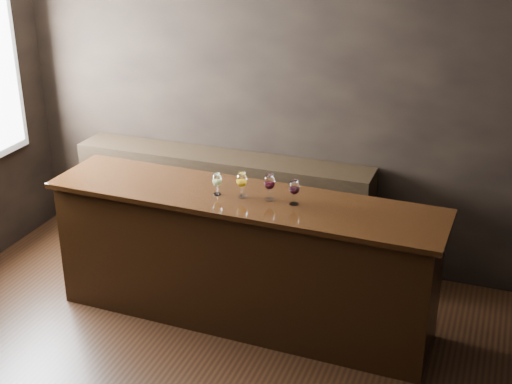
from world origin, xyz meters
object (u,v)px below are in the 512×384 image
(bar_counter, at_px, (243,261))
(glass_white, at_px, (217,180))
(back_bar_shelf, at_px, (222,206))
(glass_red_a, at_px, (269,183))
(glass_red_b, at_px, (294,188))
(glass_amber, at_px, (242,181))

(bar_counter, bearing_deg, glass_white, -168.24)
(bar_counter, height_order, back_bar_shelf, bar_counter)
(bar_counter, relative_size, back_bar_shelf, 1.07)
(bar_counter, xyz_separation_m, glass_red_a, (0.22, 0.01, 0.71))
(back_bar_shelf, bearing_deg, bar_counter, -59.05)
(glass_white, height_order, glass_red_a, glass_red_a)
(glass_red_b, bearing_deg, bar_counter, 179.33)
(glass_white, height_order, glass_amber, glass_amber)
(glass_amber, distance_m, glass_red_b, 0.42)
(glass_white, bearing_deg, back_bar_shelf, 111.12)
(glass_red_a, bearing_deg, glass_white, -173.91)
(glass_amber, bearing_deg, glass_red_b, 1.10)
(back_bar_shelf, distance_m, glass_red_b, 1.58)
(glass_amber, height_order, glass_red_b, glass_amber)
(glass_red_a, bearing_deg, glass_red_b, -3.99)
(glass_white, distance_m, glass_red_a, 0.41)
(glass_red_a, height_order, glass_red_b, glass_red_a)
(glass_red_a, bearing_deg, bar_counter, -177.58)
(back_bar_shelf, xyz_separation_m, glass_white, (0.39, -1.01, 0.71))
(glass_white, bearing_deg, glass_amber, 6.41)
(bar_counter, distance_m, glass_white, 0.72)
(back_bar_shelf, xyz_separation_m, glass_red_a, (0.80, -0.97, 0.73))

